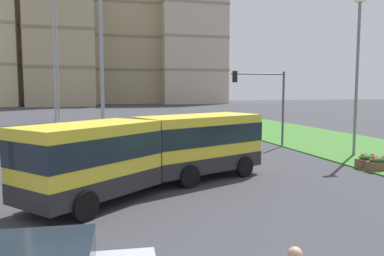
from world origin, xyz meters
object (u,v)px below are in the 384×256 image
apartment_tower_centre (126,25)px  apartment_tower_eastcentre (190,41)px  articulated_bus (155,150)px  apartment_tower_westcentre (61,33)px  traffic_light_far_right (265,94)px  flower_planter_4 (377,163)px  flower_planter_5 (367,161)px  car_navy_sedan (77,151)px  streetlight_median (357,72)px

apartment_tower_centre → apartment_tower_eastcentre: apartment_tower_centre is taller
articulated_bus → apartment_tower_westcentre: 89.94m
traffic_light_far_right → apartment_tower_eastcentre: (17.74, 87.43, 14.57)m
articulated_bus → traffic_light_far_right: 13.96m
apartment_tower_westcentre → apartment_tower_centre: apartment_tower_centre is taller
articulated_bus → apartment_tower_eastcentre: 102.31m
flower_planter_4 → traffic_light_far_right: size_ratio=0.20×
flower_planter_4 → flower_planter_5: size_ratio=1.00×
car_navy_sedan → apartment_tower_centre: 99.30m
apartment_tower_westcentre → articulated_bus: bearing=-84.6°
car_navy_sedan → flower_planter_5: size_ratio=4.02×
articulated_bus → flower_planter_5: articulated_bus is taller
flower_planter_5 → apartment_tower_westcentre: size_ratio=0.03×
streetlight_median → articulated_bus: bearing=-161.3°
car_navy_sedan → apartment_tower_eastcentre: 97.28m
streetlight_median → apartment_tower_westcentre: size_ratio=0.27×
apartment_tower_centre → car_navy_sedan: bearing=-97.6°
articulated_bus → apartment_tower_eastcentre: bearing=74.1°
articulated_bus → flower_planter_5: 11.80m
car_navy_sedan → flower_planter_4: (15.00, -6.24, -0.33)m
apartment_tower_westcentre → car_navy_sedan: bearing=-86.5°
streetlight_median → apartment_tower_centre: 99.56m
car_navy_sedan → flower_planter_5: (15.00, -5.45, -0.33)m
articulated_bus → streetlight_median: 14.80m
flower_planter_5 → traffic_light_far_right: size_ratio=0.20×
flower_planter_4 → streetlight_median: (1.90, 4.28, 4.90)m
apartment_tower_westcentre → apartment_tower_eastcentre: bearing=14.2°
car_navy_sedan → apartment_tower_eastcentre: apartment_tower_eastcentre is taller
articulated_bus → car_navy_sedan: articulated_bus is taller
traffic_light_far_right → apartment_tower_eastcentre: bearing=78.5°
articulated_bus → flower_planter_4: 11.75m
articulated_bus → traffic_light_far_right: (9.84, 9.66, 2.20)m
flower_planter_5 → flower_planter_4: bearing=-90.0°
articulated_bus → flower_planter_4: articulated_bus is taller
car_navy_sedan → apartment_tower_eastcentre: (30.89, 90.53, 17.67)m
flower_planter_5 → apartment_tower_centre: 103.89m
flower_planter_4 → apartment_tower_westcentre: 91.67m
streetlight_median → apartment_tower_westcentre: apartment_tower_westcentre is taller
articulated_bus → apartment_tower_westcentre: apartment_tower_westcentre is taller
apartment_tower_eastcentre → traffic_light_far_right: bearing=-101.5°
traffic_light_far_right → apartment_tower_westcentre: (-18.09, 78.36, 14.30)m
apartment_tower_eastcentre → flower_planter_5: bearing=-99.4°
apartment_tower_centre → apartment_tower_eastcentre: 19.51m
apartment_tower_centre → flower_planter_4: bearing=-88.7°
car_navy_sedan → flower_planter_5: 15.96m
flower_planter_4 → traffic_light_far_right: bearing=101.2°
car_navy_sedan → apartment_tower_westcentre: apartment_tower_westcentre is taller
traffic_light_far_right → apartment_tower_eastcentre: 90.39m
traffic_light_far_right → apartment_tower_centre: size_ratio=0.12×
apartment_tower_westcentre → flower_planter_4: bearing=-77.2°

